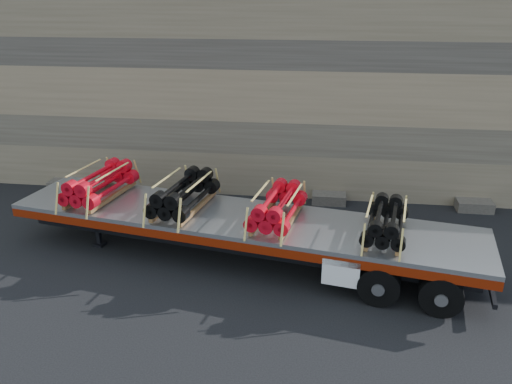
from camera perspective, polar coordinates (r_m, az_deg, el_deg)
ground at (r=14.04m, az=0.10°, el=-8.32°), size 120.00×120.00×0.00m
rock_wall at (r=18.93m, az=2.69°, el=11.03°), size 44.00×3.00×7.00m
trailer at (r=14.08m, az=-1.94°, el=-5.19°), size 13.41×4.81×1.32m
bundle_front at (r=15.56m, az=-17.40°, el=0.86°), size 1.62×2.60×0.86m
bundle_midfront at (r=14.22m, az=-8.25°, el=-0.30°), size 1.63×2.62×0.87m
bundle_midrear at (r=13.33m, az=2.46°, el=-1.77°), size 1.53×2.45×0.81m
bundle_rear at (r=12.97m, az=14.59°, el=-3.37°), size 1.40×2.25×0.74m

